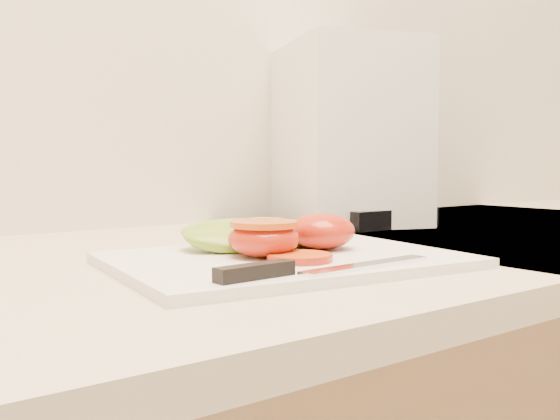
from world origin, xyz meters
TOP-DOWN VIEW (x-y plane):
  - cutting_board at (0.00, 1.57)m, footprint 0.36×0.28m
  - tomato_half_dome at (0.06, 1.58)m, footprint 0.07×0.07m
  - tomato_half_cut at (-0.02, 1.57)m, footprint 0.07×0.07m
  - tomato_slice_0 at (-0.01, 1.53)m, footprint 0.06×0.06m
  - lettuce_leaf_0 at (-0.00, 1.64)m, footprint 0.14×0.10m
  - lettuce_leaf_1 at (0.04, 1.64)m, footprint 0.14×0.12m
  - knife at (-0.05, 1.47)m, footprint 0.22×0.04m
  - appliance at (0.35, 1.85)m, footprint 0.27×0.30m

SIDE VIEW (x-z plane):
  - cutting_board at x=0.00m, z-range 0.93..0.94m
  - tomato_slice_0 at x=-0.01m, z-range 0.94..0.95m
  - knife at x=-0.05m, z-range 0.94..0.95m
  - lettuce_leaf_0 at x=0.00m, z-range 0.94..0.97m
  - lettuce_leaf_1 at x=0.04m, z-range 0.94..0.97m
  - tomato_half_dome at x=0.06m, z-range 0.94..0.98m
  - tomato_half_cut at x=-0.02m, z-range 0.94..0.98m
  - appliance at x=0.35m, z-range 0.93..1.23m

